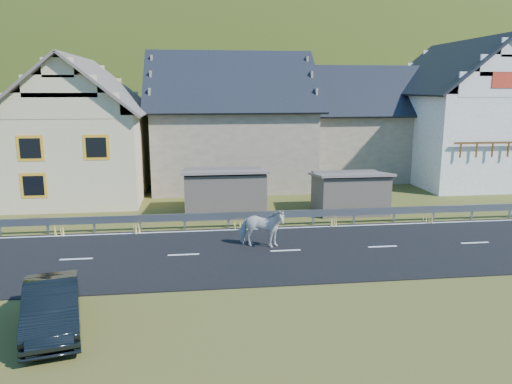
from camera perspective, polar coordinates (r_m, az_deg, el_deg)
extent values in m
plane|color=#434F1A|center=(19.90, 3.39, -6.81)|extent=(160.00, 160.00, 0.00)
cube|color=black|center=(19.90, 3.39, -6.75)|extent=(60.00, 7.00, 0.04)
cube|color=silver|center=(19.89, 3.39, -6.69)|extent=(60.00, 6.60, 0.01)
cube|color=#93969B|center=(23.22, 1.74, -2.58)|extent=(28.00, 0.08, 0.34)
cube|color=#93969B|center=(24.54, -27.22, -3.68)|extent=(0.10, 0.06, 0.70)
cube|color=#93969B|center=(23.92, -22.71, -3.65)|extent=(0.10, 0.06, 0.70)
cube|color=#93969B|center=(23.46, -18.00, -3.60)|extent=(0.10, 0.06, 0.70)
cube|color=#93969B|center=(23.16, -13.12, -3.52)|extent=(0.10, 0.06, 0.70)
cube|color=#93969B|center=(23.03, -8.16, -3.41)|extent=(0.10, 0.06, 0.70)
cube|color=#93969B|center=(23.08, -3.19, -3.28)|extent=(0.10, 0.06, 0.70)
cube|color=#93969B|center=(23.30, 1.73, -3.12)|extent=(0.10, 0.06, 0.70)
cube|color=#93969B|center=(23.68, 6.53, -2.94)|extent=(0.10, 0.06, 0.70)
cube|color=#93969B|center=(24.23, 11.13, -2.76)|extent=(0.10, 0.06, 0.70)
cube|color=#93969B|center=(24.92, 15.51, -2.56)|extent=(0.10, 0.06, 0.70)
cube|color=#93969B|center=(25.75, 19.62, -2.36)|extent=(0.10, 0.06, 0.70)
cube|color=#93969B|center=(26.71, 23.46, -2.17)|extent=(0.10, 0.06, 0.70)
cube|color=#93969B|center=(27.77, 27.02, -1.98)|extent=(0.10, 0.06, 0.70)
cube|color=#5E5449|center=(25.62, -3.65, -0.04)|extent=(4.30, 3.30, 2.40)
cube|color=#5E5449|center=(26.36, 10.66, -0.11)|extent=(3.80, 2.90, 2.20)
cube|color=beige|center=(31.45, -19.10, 4.12)|extent=(7.00, 9.00, 5.00)
cube|color=gold|center=(27.41, -24.38, 4.58)|extent=(1.30, 0.12, 1.30)
cube|color=gold|center=(26.65, -17.78, 4.89)|extent=(1.30, 0.12, 1.30)
cube|color=gold|center=(27.68, -24.05, 0.68)|extent=(1.30, 0.12, 1.30)
cube|color=gray|center=(33.14, -22.50, 11.29)|extent=(0.70, 0.70, 2.40)
cube|color=gray|center=(33.85, -2.91, 5.25)|extent=(10.00, 9.00, 5.00)
cube|color=gray|center=(37.89, 12.18, 5.40)|extent=(9.00, 8.00, 4.60)
cube|color=white|center=(37.59, 22.46, 5.80)|extent=(8.00, 10.00, 6.00)
cube|color=brown|center=(33.13, 26.94, 5.07)|extent=(6.80, 0.12, 0.12)
ellipsoid|color=#283610|center=(200.46, -4.74, 4.19)|extent=(440.00, 280.00, 260.00)
imported|color=silver|center=(20.06, 0.65, -4.13)|extent=(1.39, 2.06, 1.60)
imported|color=black|center=(14.63, -22.29, -12.04)|extent=(2.22, 4.14, 1.30)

